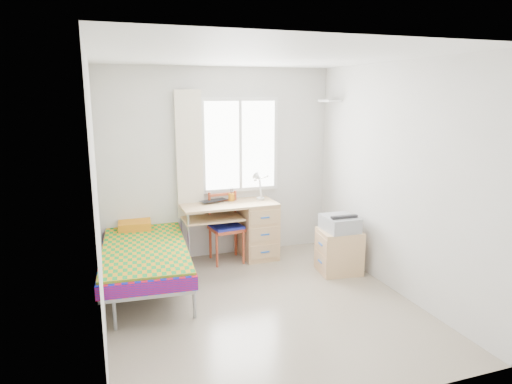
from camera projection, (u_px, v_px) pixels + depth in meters
floor at (262, 306)px, 4.93m from camera, size 3.50×3.50×0.00m
ceiling at (262, 56)px, 4.38m from camera, size 3.50×3.50×0.00m
wall_back at (219, 164)px, 6.27m from camera, size 3.20×0.00×3.20m
wall_left at (97, 200)px, 4.14m from camera, size 0.00×3.50×3.50m
wall_right at (395, 179)px, 5.17m from camera, size 0.00×3.50×3.50m
window at (240, 145)px, 6.29m from camera, size 1.10×0.04×1.30m
curtain at (189, 155)px, 6.04m from camera, size 0.35×0.05×1.70m
floating_shelf at (330, 101)px, 6.24m from camera, size 0.20×0.32×0.03m
bed at (144, 251)px, 5.38m from camera, size 1.10×2.12×0.89m
desk at (253, 227)px, 6.33m from camera, size 1.29×0.60×0.80m
chair at (226, 223)px, 6.20m from camera, size 0.46×0.46×0.95m
cabinet at (339, 251)px, 5.82m from camera, size 0.56×0.51×0.55m
printer at (340, 223)px, 5.74m from camera, size 0.40×0.46×0.19m
laptop at (216, 202)px, 6.15m from camera, size 0.44×0.35×0.03m
pen_cup at (231, 197)px, 6.26m from camera, size 0.08×0.08×0.11m
task_lamp at (259, 183)px, 6.17m from camera, size 0.23×0.32×0.42m
book at (216, 220)px, 6.09m from camera, size 0.27×0.31×0.02m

